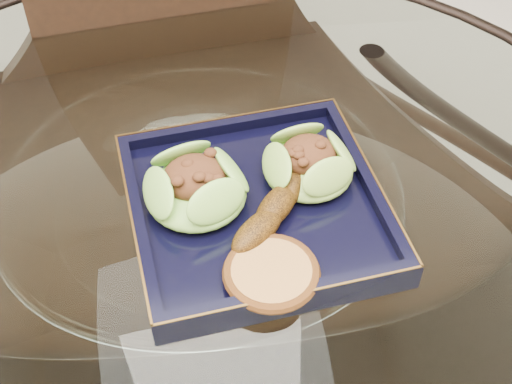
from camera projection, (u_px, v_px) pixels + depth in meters
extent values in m
cylinder|color=white|center=(202.00, 226.00, 0.79)|extent=(1.10, 1.10, 0.01)
torus|color=black|center=(202.00, 226.00, 0.79)|extent=(1.13, 1.13, 0.02)
cylinder|color=black|center=(346.00, 227.00, 1.29)|extent=(0.04, 0.04, 0.75)
cylinder|color=black|center=(30.00, 273.00, 1.22)|extent=(0.04, 0.04, 0.75)
cube|color=black|center=(204.00, 230.00, 1.16)|extent=(0.45, 0.45, 0.04)
cube|color=black|center=(167.00, 26.00, 1.09)|extent=(0.40, 0.06, 0.46)
cylinder|color=black|center=(334.00, 374.00, 1.25)|extent=(0.03, 0.03, 0.45)
cylinder|color=black|center=(103.00, 263.00, 1.42)|extent=(0.03, 0.03, 0.45)
cylinder|color=black|center=(275.00, 226.00, 1.49)|extent=(0.03, 0.03, 0.45)
cube|color=black|center=(256.00, 211.00, 0.78)|extent=(0.29, 0.29, 0.02)
ellipsoid|color=#67A22F|center=(196.00, 189.00, 0.76)|extent=(0.12, 0.12, 0.04)
ellipsoid|color=olive|center=(309.00, 166.00, 0.79)|extent=(0.12, 0.12, 0.04)
ellipsoid|color=#593309|center=(277.00, 206.00, 0.75)|extent=(0.12, 0.13, 0.03)
cylinder|color=#BC843E|center=(271.00, 274.00, 0.70)|extent=(0.11, 0.11, 0.02)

